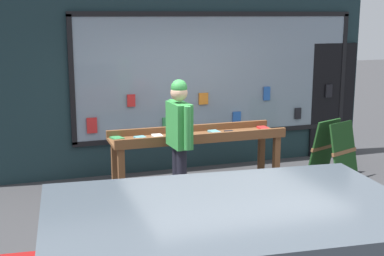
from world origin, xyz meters
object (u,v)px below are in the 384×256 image
Objects in this scene: sandwich_board_sign at (334,150)px; display_table_main at (197,141)px; person_browsing at (179,132)px; small_dog at (216,189)px.

display_table_main is at bearing 153.19° from sandwich_board_sign.
person_browsing is 2.95× the size of small_dog.
sandwich_board_sign is at bearing -5.17° from display_table_main.
person_browsing is at bearing -126.27° from display_table_main.
person_browsing reaches higher than display_table_main.
small_dog is 0.64× the size of sandwich_board_sign.
small_dog is (-0.01, -0.84, -0.49)m from display_table_main.
display_table_main is 2.30m from sandwich_board_sign.
display_table_main is 4.36× the size of small_dog.
display_table_main is 0.97m from small_dog.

